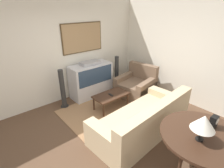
% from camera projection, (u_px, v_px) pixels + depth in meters
% --- Properties ---
extents(ground_plane, '(12.00, 12.00, 0.00)m').
position_uv_depth(ground_plane, '(108.00, 136.00, 3.69)').
color(ground_plane, brown).
extents(wall_back, '(12.00, 0.10, 2.70)m').
position_uv_depth(wall_back, '(57.00, 53.00, 4.61)').
color(wall_back, silver).
rests_on(wall_back, ground_plane).
extents(wall_right, '(0.06, 12.00, 2.70)m').
position_uv_depth(wall_right, '(184.00, 53.00, 4.67)').
color(wall_right, silver).
rests_on(wall_right, ground_plane).
extents(area_rug, '(2.31, 1.50, 0.01)m').
position_uv_depth(area_rug, '(107.00, 108.00, 4.68)').
color(area_rug, '#99704C').
rests_on(area_rug, ground_plane).
extents(tv, '(1.23, 0.55, 1.07)m').
position_uv_depth(tv, '(91.00, 80.00, 5.17)').
color(tv, silver).
rests_on(tv, ground_plane).
extents(couch, '(2.34, 1.11, 0.84)m').
position_uv_depth(couch, '(143.00, 121.00, 3.69)').
color(couch, '#CCB289').
rests_on(couch, ground_plane).
extents(armchair, '(1.14, 1.10, 0.90)m').
position_uv_depth(armchair, '(136.00, 86.00, 5.28)').
color(armchair, brown).
rests_on(armchair, ground_plane).
extents(coffee_table, '(0.91, 0.51, 0.41)m').
position_uv_depth(coffee_table, '(111.00, 96.00, 4.55)').
color(coffee_table, '#3D2619').
rests_on(coffee_table, ground_plane).
extents(console_table, '(1.28, 1.28, 0.76)m').
position_uv_depth(console_table, '(203.00, 138.00, 2.64)').
color(console_table, '#3D2619').
rests_on(console_table, ground_plane).
extents(table_lamp, '(0.33, 0.33, 0.41)m').
position_uv_depth(table_lamp, '(204.00, 123.00, 2.39)').
color(table_lamp, black).
rests_on(table_lamp, console_table).
extents(mantel_clock, '(0.13, 0.10, 0.20)m').
position_uv_depth(mantel_clock, '(214.00, 122.00, 2.73)').
color(mantel_clock, black).
rests_on(mantel_clock, console_table).
extents(remote, '(0.06, 0.16, 0.02)m').
position_uv_depth(remote, '(111.00, 95.00, 4.50)').
color(remote, black).
rests_on(remote, coffee_table).
extents(speaker_tower_left, '(0.22, 0.22, 1.06)m').
position_uv_depth(speaker_tower_left, '(63.00, 90.00, 4.56)').
color(speaker_tower_left, black).
rests_on(speaker_tower_left, ground_plane).
extents(speaker_tower_right, '(0.22, 0.22, 1.06)m').
position_uv_depth(speaker_tower_right, '(117.00, 73.00, 5.67)').
color(speaker_tower_right, black).
rests_on(speaker_tower_right, ground_plane).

